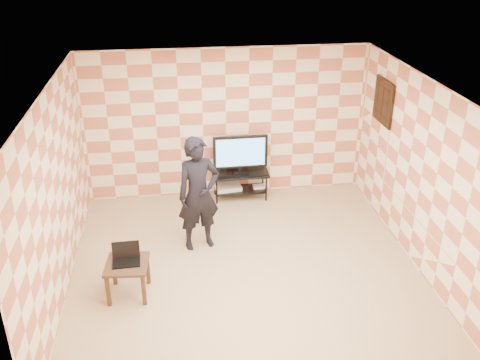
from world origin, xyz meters
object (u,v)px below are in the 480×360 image
at_px(side_table, 127,269).
at_px(person, 199,194).
at_px(tv_stand, 240,179).
at_px(tv, 240,153).

height_order(side_table, person, person).
distance_m(tv_stand, side_table, 3.21).
bearing_deg(tv, person, -118.89).
relative_size(tv_stand, side_table, 1.69).
bearing_deg(tv, tv_stand, 89.26).
relative_size(tv_stand, person, 0.57).
distance_m(side_table, person, 1.58).
bearing_deg(tv_stand, side_table, -125.50).
bearing_deg(tv_stand, tv, -90.74).
relative_size(tv, side_table, 1.61).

